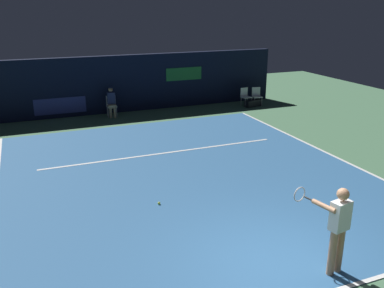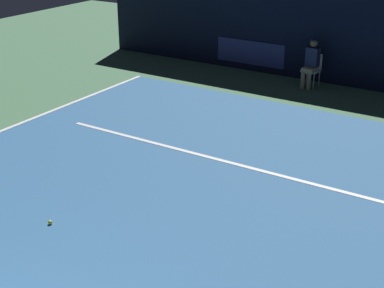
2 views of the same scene
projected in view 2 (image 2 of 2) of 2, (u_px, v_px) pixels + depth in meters
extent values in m
plane|color=#4C7A56|center=(171.00, 207.00, 9.67)|extent=(31.01, 31.01, 0.00)
cube|color=#336699|center=(171.00, 207.00, 9.67)|extent=(10.34, 11.76, 0.01)
cube|color=white|center=(230.00, 163.00, 11.26)|extent=(8.07, 0.10, 0.01)
cube|color=black|center=(343.00, 37.00, 15.63)|extent=(15.50, 0.30, 2.60)
cube|color=navy|center=(250.00, 53.00, 17.14)|extent=(2.20, 0.04, 0.70)
cube|color=white|center=(311.00, 71.00, 15.67)|extent=(0.47, 0.43, 0.04)
cube|color=white|center=(315.00, 61.00, 15.73)|extent=(0.42, 0.06, 0.42)
cylinder|color=#B2B2B7|center=(301.00, 79.00, 15.74)|extent=(0.03, 0.03, 0.46)
cylinder|color=#B2B2B7|center=(314.00, 81.00, 15.54)|extent=(0.03, 0.03, 0.46)
cylinder|color=#B2B2B7|center=(307.00, 76.00, 15.99)|extent=(0.03, 0.03, 0.46)
cylinder|color=#B2B2B7|center=(319.00, 78.00, 15.79)|extent=(0.03, 0.03, 0.46)
cube|color=tan|center=(310.00, 70.00, 15.60)|extent=(0.35, 0.42, 0.14)
cylinder|color=tan|center=(303.00, 80.00, 15.62)|extent=(0.11, 0.11, 0.46)
cylinder|color=tan|center=(309.00, 82.00, 15.52)|extent=(0.11, 0.11, 0.46)
cube|color=#23284C|center=(313.00, 57.00, 15.56)|extent=(0.36, 0.25, 0.52)
sphere|color=#8C6647|center=(314.00, 43.00, 15.41)|extent=(0.20, 0.20, 0.20)
cylinder|color=#141933|center=(314.00, 40.00, 15.37)|extent=(0.19, 0.19, 0.04)
sphere|color=#CCE033|center=(50.00, 222.00, 9.13)|extent=(0.07, 0.07, 0.07)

